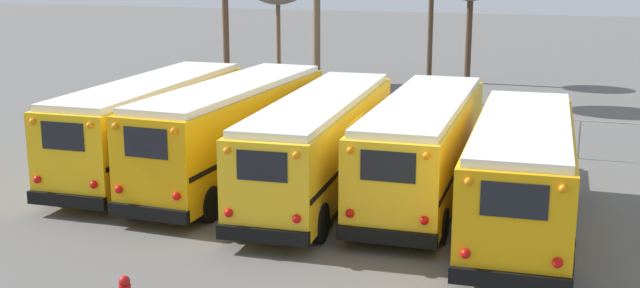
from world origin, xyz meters
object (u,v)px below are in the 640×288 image
at_px(school_bus_3, 423,145).
at_px(utility_pole, 317,32).
at_px(school_bus_0, 152,123).
at_px(school_bus_2, 320,142).
at_px(school_bus_4, 521,172).
at_px(school_bus_1, 233,130).

relative_size(school_bus_3, utility_pole, 1.42).
distance_m(school_bus_0, school_bus_2, 6.08).
bearing_deg(school_bus_2, school_bus_3, 10.72).
xyz_separation_m(school_bus_0, utility_pole, (1.93, 11.83, 2.01)).
relative_size(school_bus_3, school_bus_4, 1.08).
xyz_separation_m(school_bus_3, school_bus_4, (3.03, -2.36, 0.03)).
relative_size(school_bus_1, school_bus_3, 1.00).
bearing_deg(utility_pole, school_bus_2, -71.65).
bearing_deg(school_bus_1, utility_pole, 95.16).
distance_m(school_bus_3, school_bus_4, 3.84).
relative_size(school_bus_0, school_bus_1, 0.99).
height_order(school_bus_0, school_bus_4, school_bus_0).
xyz_separation_m(school_bus_2, school_bus_4, (6.05, -1.79, 0.01)).
distance_m(school_bus_1, school_bus_3, 6.06).
height_order(school_bus_0, school_bus_2, school_bus_0).
height_order(school_bus_1, school_bus_2, school_bus_1).
bearing_deg(school_bus_1, school_bus_0, 175.22).
xyz_separation_m(school_bus_1, school_bus_4, (9.08, -2.12, -0.09)).
relative_size(school_bus_2, utility_pole, 1.53).
height_order(school_bus_2, school_bus_4, school_bus_4).
distance_m(school_bus_0, school_bus_3, 9.08).
bearing_deg(school_bus_2, utility_pole, 108.35).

